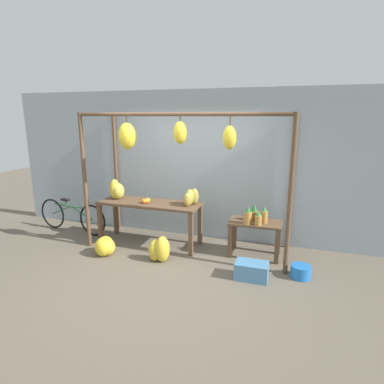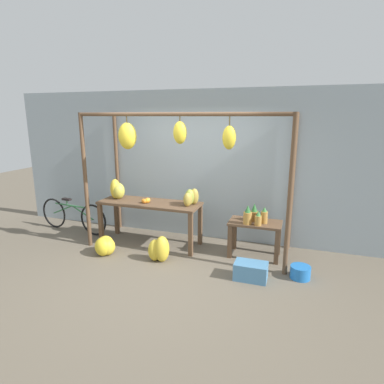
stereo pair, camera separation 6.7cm
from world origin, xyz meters
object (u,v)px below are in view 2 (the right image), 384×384
Objects in this scene: orange_pile at (147,201)px; pineapple_cluster at (255,216)px; banana_pile_ground_right at (159,250)px; blue_bucket at (300,272)px; banana_pile_ground_left at (105,246)px; papaya_pile at (190,198)px; banana_pile_on_table at (117,190)px; fruit_crate_white at (251,271)px; parked_bicycle at (73,215)px.

orange_pile is 1.92m from pineapple_cluster.
banana_pile_ground_right is 2.20m from blue_bucket.
banana_pile_ground_left is 0.99m from banana_pile_ground_right.
papaya_pile reaches higher than banana_pile_ground_left.
banana_pile_ground_left is (0.15, -0.71, -0.82)m from banana_pile_on_table.
banana_pile_on_table reaches higher than pineapple_cluster.
blue_bucket is (0.76, -0.49, -0.64)m from pineapple_cluster.
pineapple_cluster is at bearing 147.03° from blue_bucket.
pineapple_cluster is 0.79× the size of banana_pile_ground_left.
pineapple_cluster is at bearing -2.23° from papaya_pile.
pineapple_cluster is 0.80× the size of fruit_crate_white.
papaya_pile is (2.57, -0.04, 0.60)m from parked_bicycle.
banana_pile_on_table is 1.29× the size of blue_bucket.
papaya_pile reaches higher than banana_pile_ground_right.
blue_bucket is at bearing 3.52° from banana_pile_ground_left.
blue_bucket is at bearing -32.97° from pineapple_cluster.
banana_pile_ground_right is at bearing -176.26° from blue_bucket.
banana_pile_on_table is 1.03× the size of papaya_pile.
banana_pile_on_table is 0.68m from orange_pile.
banana_pile_ground_left is 1.50m from parked_bicycle.
blue_bucket is at bearing 20.74° from fruit_crate_white.
banana_pile_on_table is at bearing -3.39° from parked_bicycle.
fruit_crate_white is (1.99, -0.68, -0.72)m from orange_pile.
orange_pile is 0.98m from banana_pile_ground_right.
blue_bucket is 2.13m from papaya_pile.
pineapple_cluster is 1.29× the size of blue_bucket.
banana_pile_on_table reaches higher than parked_bicycle.
banana_pile_on_table is 1.45m from papaya_pile.
papaya_pile is (-1.13, 0.04, 0.20)m from pineapple_cluster.
parked_bicycle is at bearing 174.74° from orange_pile.
pineapple_cluster is 0.22× the size of parked_bicycle.
pineapple_cluster is (1.92, 0.08, -0.11)m from orange_pile.
banana_pile_on_table is 2.89m from fruit_crate_white.
banana_pile_ground_left is (-2.42, -0.69, -0.58)m from pineapple_cluster.
blue_bucket is (3.18, 0.20, -0.06)m from banana_pile_ground_left.
banana_pile_on_table is at bearing 179.50° from pineapple_cluster.
papaya_pile reaches higher than orange_pile.
fruit_crate_white is 1.62× the size of blue_bucket.
orange_pile is 0.33× the size of banana_pile_ground_left.
blue_bucket is (2.20, 0.14, -0.11)m from banana_pile_ground_right.
papaya_pile is at bearing 177.77° from pineapple_cluster.
orange_pile is 0.55× the size of blue_bucket.
papaya_pile reaches higher than blue_bucket.
parked_bicycle is at bearing 172.56° from blue_bucket.
banana_pile_ground_left is 3.19m from blue_bucket.
fruit_crate_white is (2.65, -0.77, -0.84)m from banana_pile_on_table.
pineapple_cluster is at bearing -0.50° from banana_pile_on_table.
banana_pile_ground_right is (0.48, -0.56, -0.64)m from orange_pile.
pineapple_cluster is 3.72m from parked_bicycle.
banana_pile_ground_left is 1.68m from papaya_pile.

